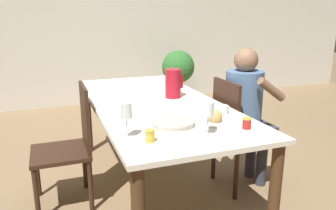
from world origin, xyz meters
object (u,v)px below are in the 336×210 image
Objects in this scene: wine_glass_juice at (208,111)px; serving_tray at (173,123)px; person_seated at (247,107)px; potted_plant at (178,69)px; jam_jar_red at (247,123)px; red_pitcher at (173,83)px; teacup_near_person at (222,111)px; wine_glass_water at (126,112)px; bread_plate at (215,119)px; chair_person_side at (237,133)px; chair_opposite at (70,144)px; jam_jar_amber at (150,135)px.

wine_glass_juice reaches higher than serving_tray.
wine_glass_juice is at bearing -61.88° from serving_tray.
wine_glass_juice is 0.29m from serving_tray.
person_seated reaches higher than potted_plant.
red_pitcher is at bearing 98.65° from jam_jar_red.
wine_glass_juice is 0.43m from teacup_near_person.
red_pitcher is at bearing 53.47° from wine_glass_water.
wine_glass_water is 1.05× the size of wine_glass_juice.
wine_glass_water reaches higher than wine_glass_juice.
wine_glass_water is 0.23× the size of potted_plant.
person_seated is 5.85× the size of bread_plate.
teacup_near_person is (-0.33, -0.31, 0.30)m from chair_person_side.
chair_person_side is 0.72m from bread_plate.
wine_glass_water is at bearing -174.41° from bread_plate.
chair_opposite is (-1.31, 0.23, 0.00)m from chair_person_side.
person_seated reaches higher than chair_opposite.
person_seated reaches higher than chair_person_side.
red_pitcher reaches higher than chair_person_side.
person_seated is 1.27m from wine_glass_water.
red_pitcher is 0.59m from teacup_near_person.
chair_opposite reaches higher than teacup_near_person.
chair_opposite is at bearing 113.57° from jam_jar_amber.
jam_jar_red is (0.13, -0.16, 0.01)m from bread_plate.
chair_opposite is 4.85× the size of wine_glass_juice.
person_seated is 1.21m from jam_jar_amber.
jam_jar_amber is at bearing -114.55° from potted_plant.
red_pitcher reaches higher than potted_plant.
serving_tray is (0.58, -0.63, 0.29)m from chair_opposite.
person_seated reaches higher than teacup_near_person.
jam_jar_amber is (-0.21, -0.22, 0.02)m from serving_tray.
teacup_near_person is at bearing 26.93° from jam_jar_amber.
red_pitcher reaches higher than chair_opposite.
person_seated is 17.54× the size of jam_jar_red.
person_seated is at bearing 40.69° from bread_plate.
teacup_near_person is 0.17× the size of potted_plant.
jam_jar_red is 0.08× the size of potted_plant.
jam_jar_red is (0.27, 0.01, -0.10)m from wine_glass_juice.
potted_plant is (1.49, 3.27, -0.21)m from jam_jar_amber.
wine_glass_juice is at bearing -2.01° from jam_jar_amber.
chair_opposite is 3.94× the size of red_pitcher.
red_pitcher is 0.89m from wine_glass_juice.
person_seated is at bearing -99.98° from potted_plant.
bread_plate is at bearing 50.62° from wine_glass_juice.
person_seated reaches higher than jam_jar_amber.
bread_plate is at bearing -129.15° from chair_opposite.
chair_person_side is at bearing 42.52° from teacup_near_person.
wine_glass_juice is 0.22× the size of potted_plant.
jam_jar_amber is 0.60m from jam_jar_red.
jam_jar_red is (0.39, -0.21, 0.02)m from serving_tray.
chair_person_side is at bearing -76.81° from person_seated.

